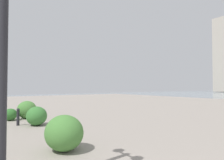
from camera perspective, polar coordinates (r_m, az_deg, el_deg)
lamppost at (r=3.72m, az=-28.11°, el=17.74°), size 0.98×0.28×4.40m
bollard_mid at (r=9.65m, az=-24.84°, el=-9.26°), size 0.13×0.13×0.73m
shrub_low at (r=9.36m, az=-20.38°, el=-9.42°), size 0.94×0.85×0.80m
shrub_round at (r=11.53m, az=-22.76°, el=-7.67°), size 1.06×0.96×0.90m
shrub_wide at (r=5.57m, az=-13.27°, el=-14.22°), size 1.09×0.98×0.92m
shrub_tall at (r=11.18m, az=-26.59°, el=-8.65°), size 0.68×0.61×0.58m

